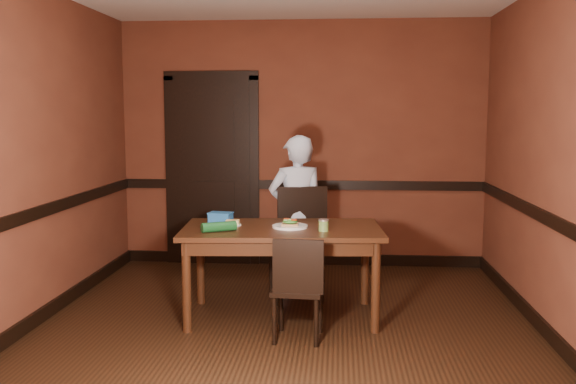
# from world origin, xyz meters

# --- Properties ---
(floor) EXTENTS (4.00, 4.50, 0.01)m
(floor) POSITION_xyz_m (0.00, 0.00, 0.00)
(floor) COLOR black
(floor) RESTS_ON ground
(wall_back) EXTENTS (4.00, 0.02, 2.70)m
(wall_back) POSITION_xyz_m (0.00, 2.25, 1.35)
(wall_back) COLOR #5A2A1B
(wall_back) RESTS_ON ground
(wall_front) EXTENTS (4.00, 0.02, 2.70)m
(wall_front) POSITION_xyz_m (0.00, -2.25, 1.35)
(wall_front) COLOR #5A2A1B
(wall_front) RESTS_ON ground
(wall_left) EXTENTS (0.02, 4.50, 2.70)m
(wall_left) POSITION_xyz_m (-2.00, 0.00, 1.35)
(wall_left) COLOR #5A2A1B
(wall_left) RESTS_ON ground
(wall_right) EXTENTS (0.02, 4.50, 2.70)m
(wall_right) POSITION_xyz_m (2.00, 0.00, 1.35)
(wall_right) COLOR #5A2A1B
(wall_right) RESTS_ON ground
(dado_back) EXTENTS (4.00, 0.03, 0.10)m
(dado_back) POSITION_xyz_m (0.00, 2.23, 0.90)
(dado_back) COLOR black
(dado_back) RESTS_ON ground
(dado_left) EXTENTS (0.03, 4.50, 0.10)m
(dado_left) POSITION_xyz_m (-1.99, 0.00, 0.90)
(dado_left) COLOR black
(dado_left) RESTS_ON ground
(dado_right) EXTENTS (0.03, 4.50, 0.10)m
(dado_right) POSITION_xyz_m (1.99, 0.00, 0.90)
(dado_right) COLOR black
(dado_right) RESTS_ON ground
(baseboard_back) EXTENTS (4.00, 0.03, 0.12)m
(baseboard_back) POSITION_xyz_m (0.00, 2.23, 0.06)
(baseboard_back) COLOR black
(baseboard_back) RESTS_ON ground
(baseboard_left) EXTENTS (0.03, 4.50, 0.12)m
(baseboard_left) POSITION_xyz_m (-1.99, 0.00, 0.06)
(baseboard_left) COLOR black
(baseboard_left) RESTS_ON ground
(baseboard_right) EXTENTS (0.03, 4.50, 0.12)m
(baseboard_right) POSITION_xyz_m (1.99, 0.00, 0.06)
(baseboard_right) COLOR black
(baseboard_right) RESTS_ON ground
(door) EXTENTS (1.05, 0.07, 2.20)m
(door) POSITION_xyz_m (-1.00, 2.22, 1.09)
(door) COLOR black
(door) RESTS_ON ground
(dining_table) EXTENTS (1.68, 1.02, 0.76)m
(dining_table) POSITION_xyz_m (-0.05, 0.34, 0.38)
(dining_table) COLOR black
(dining_table) RESTS_ON floor
(chair_far) EXTENTS (0.56, 0.56, 1.01)m
(chair_far) POSITION_xyz_m (0.03, 0.90, 0.50)
(chair_far) COLOR black
(chair_far) RESTS_ON floor
(chair_near) EXTENTS (0.39, 0.39, 0.79)m
(chair_near) POSITION_xyz_m (0.12, -0.17, 0.40)
(chair_near) COLOR black
(chair_near) RESTS_ON floor
(person) EXTENTS (0.63, 0.51, 1.49)m
(person) POSITION_xyz_m (0.02, 1.18, 0.74)
(person) COLOR silver
(person) RESTS_ON floor
(sandwich_plate) EXTENTS (0.29, 0.29, 0.07)m
(sandwich_plate) POSITION_xyz_m (0.02, 0.33, 0.78)
(sandwich_plate) COLOR white
(sandwich_plate) RESTS_ON dining_table
(sauce_jar) EXTENTS (0.08, 0.08, 0.10)m
(sauce_jar) POSITION_xyz_m (0.30, 0.19, 0.81)
(sauce_jar) COLOR olive
(sauce_jar) RESTS_ON dining_table
(cheese_saucer) EXTENTS (0.15, 0.15, 0.05)m
(cheese_saucer) POSITION_xyz_m (-0.47, 0.39, 0.78)
(cheese_saucer) COLOR white
(cheese_saucer) RESTS_ON dining_table
(food_tub) EXTENTS (0.22, 0.17, 0.08)m
(food_tub) POSITION_xyz_m (-0.60, 0.55, 0.80)
(food_tub) COLOR #266BBA
(food_tub) RESTS_ON dining_table
(wrapped_veg) EXTENTS (0.28, 0.20, 0.08)m
(wrapped_veg) POSITION_xyz_m (-0.53, 0.10, 0.80)
(wrapped_veg) COLOR #12451D
(wrapped_veg) RESTS_ON dining_table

